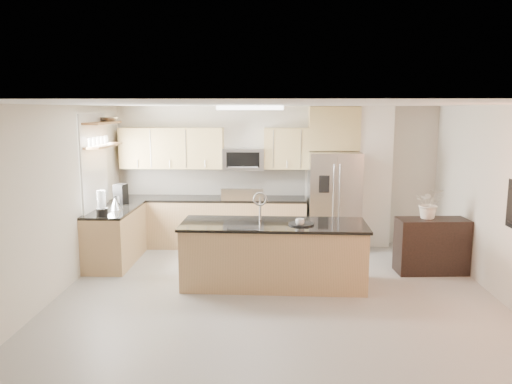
{
  "coord_description": "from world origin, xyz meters",
  "views": [
    {
      "loc": [
        -0.04,
        -6.14,
        2.54
      ],
      "look_at": [
        -0.31,
        1.3,
        1.3
      ],
      "focal_mm": 35.0,
      "sensor_mm": 36.0,
      "label": 1
    }
  ],
  "objects_px": {
    "refrigerator": "(334,200)",
    "coffee_maker": "(121,194)",
    "microwave": "(244,159)",
    "credenza": "(431,246)",
    "range": "(243,221)",
    "platter": "(301,224)",
    "island": "(273,254)",
    "blender": "(102,205)",
    "bowl": "(108,119)",
    "kettle": "(115,204)",
    "flower_vase": "(430,196)",
    "cup": "(300,222)"
  },
  "relations": [
    {
      "from": "refrigerator",
      "to": "coffee_maker",
      "type": "bearing_deg",
      "value": -171.12
    },
    {
      "from": "microwave",
      "to": "credenza",
      "type": "distance_m",
      "value": 3.61
    },
    {
      "from": "range",
      "to": "microwave",
      "type": "bearing_deg",
      "value": 90.0
    },
    {
      "from": "refrigerator",
      "to": "platter",
      "type": "xyz_separation_m",
      "value": [
        -0.71,
        -2.1,
        0.04
      ]
    },
    {
      "from": "island",
      "to": "coffee_maker",
      "type": "bearing_deg",
      "value": 153.0
    },
    {
      "from": "blender",
      "to": "bowl",
      "type": "relative_size",
      "value": 1.05
    },
    {
      "from": "credenza",
      "to": "kettle",
      "type": "xyz_separation_m",
      "value": [
        -5.06,
        0.25,
        0.59
      ]
    },
    {
      "from": "credenza",
      "to": "coffee_maker",
      "type": "bearing_deg",
      "value": 167.37
    },
    {
      "from": "refrigerator",
      "to": "flower_vase",
      "type": "bearing_deg",
      "value": -45.38
    },
    {
      "from": "island",
      "to": "flower_vase",
      "type": "xyz_separation_m",
      "value": [
        2.41,
        0.68,
        0.76
      ]
    },
    {
      "from": "bowl",
      "to": "island",
      "type": "bearing_deg",
      "value": -27.04
    },
    {
      "from": "range",
      "to": "island",
      "type": "distance_m",
      "value": 2.14
    },
    {
      "from": "range",
      "to": "platter",
      "type": "distance_m",
      "value": 2.39
    },
    {
      "from": "flower_vase",
      "to": "cup",
      "type": "bearing_deg",
      "value": -158.15
    },
    {
      "from": "credenza",
      "to": "kettle",
      "type": "relative_size",
      "value": 4.69
    },
    {
      "from": "platter",
      "to": "flower_vase",
      "type": "distance_m",
      "value": 2.18
    },
    {
      "from": "island",
      "to": "cup",
      "type": "bearing_deg",
      "value": -19.58
    },
    {
      "from": "cup",
      "to": "blender",
      "type": "xyz_separation_m",
      "value": [
        -3.01,
        0.55,
        0.12
      ]
    },
    {
      "from": "flower_vase",
      "to": "microwave",
      "type": "bearing_deg",
      "value": 153.18
    },
    {
      "from": "range",
      "to": "coffee_maker",
      "type": "bearing_deg",
      "value": -163.2
    },
    {
      "from": "microwave",
      "to": "blender",
      "type": "distance_m",
      "value": 2.78
    },
    {
      "from": "refrigerator",
      "to": "platter",
      "type": "bearing_deg",
      "value": -108.6
    },
    {
      "from": "island",
      "to": "coffee_maker",
      "type": "distance_m",
      "value": 3.08
    },
    {
      "from": "microwave",
      "to": "coffee_maker",
      "type": "distance_m",
      "value": 2.29
    },
    {
      "from": "microwave",
      "to": "refrigerator",
      "type": "xyz_separation_m",
      "value": [
        1.66,
        -0.17,
        -0.74
      ]
    },
    {
      "from": "cup",
      "to": "bowl",
      "type": "height_order",
      "value": "bowl"
    },
    {
      "from": "microwave",
      "to": "flower_vase",
      "type": "distance_m",
      "value": 3.36
    },
    {
      "from": "microwave",
      "to": "kettle",
      "type": "distance_m",
      "value": 2.48
    },
    {
      "from": "refrigerator",
      "to": "coffee_maker",
      "type": "height_order",
      "value": "refrigerator"
    },
    {
      "from": "range",
      "to": "coffee_maker",
      "type": "xyz_separation_m",
      "value": [
        -2.09,
        -0.63,
        0.61
      ]
    },
    {
      "from": "refrigerator",
      "to": "blender",
      "type": "relative_size",
      "value": 4.46
    },
    {
      "from": "cup",
      "to": "coffee_maker",
      "type": "distance_m",
      "value": 3.41
    },
    {
      "from": "microwave",
      "to": "island",
      "type": "bearing_deg",
      "value": -75.54
    },
    {
      "from": "blender",
      "to": "bowl",
      "type": "xyz_separation_m",
      "value": [
        -0.18,
        1.03,
        1.29
      ]
    },
    {
      "from": "island",
      "to": "credenza",
      "type": "height_order",
      "value": "island"
    },
    {
      "from": "microwave",
      "to": "bowl",
      "type": "relative_size",
      "value": 2.0
    },
    {
      "from": "island",
      "to": "credenza",
      "type": "relative_size",
      "value": 2.5
    },
    {
      "from": "range",
      "to": "microwave",
      "type": "relative_size",
      "value": 1.5
    },
    {
      "from": "blender",
      "to": "coffee_maker",
      "type": "relative_size",
      "value": 1.17
    },
    {
      "from": "island",
      "to": "refrigerator",
      "type": "bearing_deg",
      "value": 62.66
    },
    {
      "from": "platter",
      "to": "blender",
      "type": "relative_size",
      "value": 0.91
    },
    {
      "from": "blender",
      "to": "flower_vase",
      "type": "distance_m",
      "value": 5.06
    },
    {
      "from": "island",
      "to": "coffee_maker",
      "type": "relative_size",
      "value": 7.92
    },
    {
      "from": "cup",
      "to": "bowl",
      "type": "bearing_deg",
      "value": 153.66
    },
    {
      "from": "credenza",
      "to": "flower_vase",
      "type": "xyz_separation_m",
      "value": [
        -0.06,
        0.04,
        0.79
      ]
    },
    {
      "from": "island",
      "to": "microwave",
      "type": "bearing_deg",
      "value": 105.69
    },
    {
      "from": "range",
      "to": "cup",
      "type": "xyz_separation_m",
      "value": [
        0.93,
        -2.2,
        0.5
      ]
    },
    {
      "from": "cup",
      "to": "bowl",
      "type": "xyz_separation_m",
      "value": [
        -3.18,
        1.58,
        1.41
      ]
    },
    {
      "from": "refrigerator",
      "to": "coffee_maker",
      "type": "relative_size",
      "value": 5.24
    },
    {
      "from": "cup",
      "to": "refrigerator",
      "type": "bearing_deg",
      "value": 71.37
    }
  ]
}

